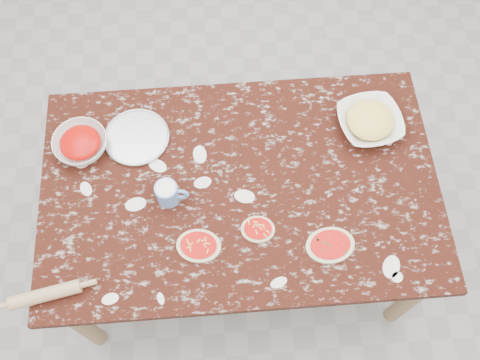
% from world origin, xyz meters
% --- Properties ---
extents(ground, '(4.00, 4.00, 0.00)m').
position_xyz_m(ground, '(0.00, 0.00, 0.00)').
color(ground, gray).
extents(worktable, '(1.60, 1.00, 0.75)m').
position_xyz_m(worktable, '(0.00, 0.00, 0.67)').
color(worktable, black).
rests_on(worktable, ground).
extents(pizza_tray, '(0.31, 0.31, 0.01)m').
position_xyz_m(pizza_tray, '(-0.41, 0.25, 0.76)').
color(pizza_tray, '#B2B2B7').
rests_on(pizza_tray, worktable).
extents(sauce_bowl, '(0.25, 0.25, 0.07)m').
position_xyz_m(sauce_bowl, '(-0.64, 0.22, 0.78)').
color(sauce_bowl, white).
rests_on(sauce_bowl, worktable).
extents(cheese_bowl, '(0.30, 0.30, 0.06)m').
position_xyz_m(cheese_bowl, '(0.56, 0.23, 0.78)').
color(cheese_bowl, white).
rests_on(cheese_bowl, worktable).
extents(flour_mug, '(0.13, 0.09, 0.10)m').
position_xyz_m(flour_mug, '(-0.28, -0.04, 0.80)').
color(flour_mug, '#6190DE').
rests_on(flour_mug, worktable).
extents(pizza_left, '(0.19, 0.16, 0.02)m').
position_xyz_m(pizza_left, '(-0.18, -0.24, 0.76)').
color(pizza_left, beige).
rests_on(pizza_left, worktable).
extents(pizza_mid, '(0.14, 0.12, 0.02)m').
position_xyz_m(pizza_mid, '(0.05, -0.19, 0.76)').
color(pizza_mid, beige).
rests_on(pizza_mid, worktable).
extents(pizza_right, '(0.20, 0.16, 0.02)m').
position_xyz_m(pizza_right, '(0.32, -0.28, 0.76)').
color(pizza_right, beige).
rests_on(pizza_right, worktable).
extents(rolling_pin, '(0.26, 0.10, 0.05)m').
position_xyz_m(rolling_pin, '(-0.74, -0.39, 0.78)').
color(rolling_pin, tan).
rests_on(rolling_pin, worktable).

